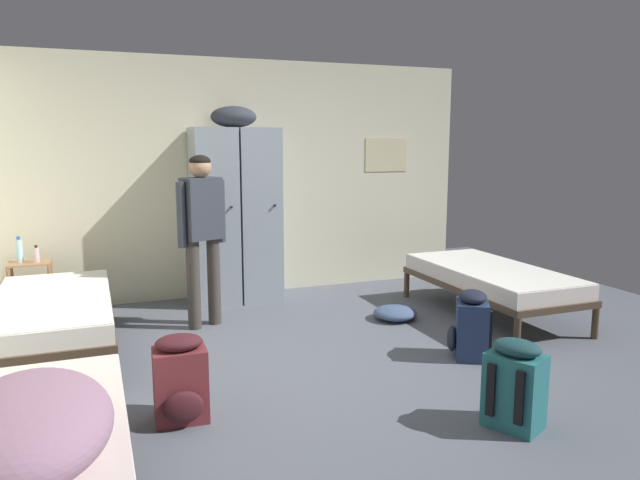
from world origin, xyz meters
The scene contains 15 objects.
ground_plane centered at (0.00, 0.00, 0.00)m, with size 8.11×8.11×0.00m, color #565B66.
room_backdrop centered at (-1.24, 1.28, 1.30)m, with size 5.19×4.97×2.59m.
locker_bank centered at (-0.22, 2.18, 0.97)m, with size 0.90×0.55×2.07m.
shelf_unit centered at (-2.24, 2.18, 0.35)m, with size 0.38×0.30×0.57m.
bed_left_front centered at (-1.99, -1.42, 0.38)m, with size 0.90×1.90×0.49m.
bed_left_rear centered at (-1.99, 1.03, 0.38)m, with size 0.90×1.90×0.49m.
bed_right centered at (1.99, 0.71, 0.38)m, with size 0.90×1.90×0.49m.
bedding_heap centered at (-1.91, -1.65, 0.65)m, with size 0.61×0.89×0.31m.
person_traveler centered at (-0.72, 1.38, 0.96)m, with size 0.47×0.32×1.59m.
water_bottle centered at (-2.32, 2.20, 0.68)m, with size 0.06×0.06×0.25m.
lotion_bottle centered at (-2.17, 2.14, 0.65)m, with size 0.05×0.05×0.17m.
backpack_navy centered at (1.11, -0.20, 0.26)m, with size 0.41×0.40×0.55m.
backpack_teal centered at (0.67, -1.28, 0.26)m, with size 0.41×0.39×0.55m.
backpack_maroon centered at (-1.20, -0.48, 0.26)m, with size 0.33×0.35×0.55m.
clothes_pile_denim centered at (1.04, 0.92, 0.06)m, with size 0.42×0.42×0.13m.
Camera 1 is at (-1.64, -4.01, 1.71)m, focal length 33.32 mm.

